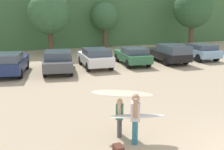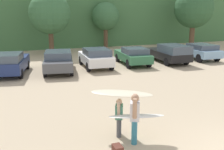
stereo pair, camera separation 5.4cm
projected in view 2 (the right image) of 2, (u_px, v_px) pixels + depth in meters
The scene contains 14 objects.
hillside_ridge at pixel (61, 11), 34.23m from camera, with size 108.00×12.00×8.20m, color #427042.
tree_right at pixel (50, 13), 24.86m from camera, with size 3.90×3.90×5.86m.
tree_ridge_back at pixel (106, 17), 29.29m from camera, with size 3.07×3.07×5.09m.
tree_left at pixel (194, 9), 30.02m from camera, with size 4.41×4.41×6.60m.
parked_car_navy at pixel (10, 63), 17.31m from camera, with size 2.67×4.51×1.51m.
parked_car_dark_gray at pixel (58, 60), 18.18m from camera, with size 2.64×4.68×1.47m.
parked_car_white at pixel (96, 57), 19.50m from camera, with size 2.06×4.10×1.46m.
parked_car_forest_green at pixel (133, 55), 20.58m from camera, with size 2.15×4.28×1.38m.
parked_car_black at pixel (169, 53), 21.41m from camera, with size 2.13×4.83×1.52m.
parked_car_sky_blue at pixel (199, 51), 22.83m from camera, with size 2.10×4.17×1.37m.
person_adult at pixel (135, 115), 8.28m from camera, with size 0.44×0.62×1.61m.
person_child at pixel (119, 115), 8.76m from camera, with size 0.36×0.54×1.30m.
surfboard_white at pixel (137, 116), 8.43m from camera, with size 1.87×0.99×0.14m.
surfboard_cream at pixel (121, 93), 8.71m from camera, with size 2.07×1.62×0.13m.
Camera 2 is at (-6.24, -4.80, 4.10)m, focal length 42.32 mm.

